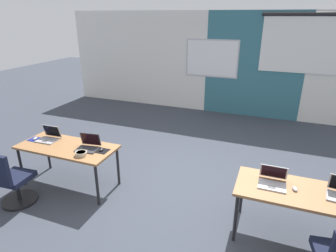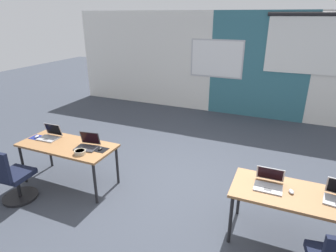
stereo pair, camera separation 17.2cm
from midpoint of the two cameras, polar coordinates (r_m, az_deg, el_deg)
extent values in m
plane|color=#383D47|center=(4.85, 3.42, -12.15)|extent=(24.00, 24.00, 0.00)
cube|color=silver|center=(8.22, 13.98, 11.92)|extent=(10.00, 0.20, 2.80)
cube|color=#336B7A|center=(8.04, 18.31, 11.27)|extent=(2.57, 0.01, 2.80)
cube|color=#B7B7BC|center=(8.19, 10.36, 13.20)|extent=(1.48, 0.02, 1.04)
cube|color=white|center=(8.19, 10.36, 13.19)|extent=(1.40, 0.02, 0.96)
cube|color=white|center=(7.93, 27.22, 14.12)|extent=(2.00, 0.02, 1.35)
cylinder|color=black|center=(7.90, 28.15, 19.29)|extent=(2.10, 0.10, 0.10)
cube|color=olive|center=(4.87, -18.73, -3.71)|extent=(1.60, 0.70, 0.04)
cylinder|color=black|center=(5.35, -26.40, -6.92)|extent=(0.04, 0.04, 0.68)
cylinder|color=black|center=(4.41, -13.37, -11.23)|extent=(0.04, 0.04, 0.68)
cylinder|color=black|center=(5.70, -21.95, -4.45)|extent=(0.04, 0.04, 0.68)
cylinder|color=black|center=(4.83, -9.18, -7.82)|extent=(0.04, 0.04, 0.68)
cube|color=olive|center=(3.80, 26.47, -12.54)|extent=(1.60, 0.70, 0.04)
cylinder|color=black|center=(3.75, 13.84, -17.89)|extent=(0.04, 0.04, 0.68)
cylinder|color=black|center=(4.23, 15.34, -12.97)|extent=(0.04, 0.04, 0.68)
cube|color=#333338|center=(4.62, -15.11, -4.33)|extent=(0.36, 0.27, 0.02)
cube|color=#4C4C4F|center=(4.58, -15.44, -4.49)|extent=(0.10, 0.07, 0.00)
cube|color=#333338|center=(4.68, -14.42, -2.35)|extent=(0.33, 0.10, 0.22)
cube|color=black|center=(4.68, -14.45, -2.36)|extent=(0.30, 0.09, 0.19)
cube|color=black|center=(4.54, -12.40, -4.67)|extent=(0.22, 0.19, 0.00)
ellipsoid|color=black|center=(4.53, -12.42, -4.46)|extent=(0.07, 0.11, 0.03)
cube|color=#9E9EA3|center=(5.18, -22.11, -2.37)|extent=(0.34, 0.24, 0.02)
cube|color=#4C4C4F|center=(5.14, -22.50, -2.48)|extent=(0.09, 0.06, 0.00)
cube|color=#9E9EA3|center=(5.23, -21.25, -0.63)|extent=(0.33, 0.08, 0.21)
cube|color=black|center=(5.22, -21.29, -0.64)|extent=(0.30, 0.06, 0.19)
cube|color=navy|center=(5.32, -24.04, -2.12)|extent=(0.22, 0.19, 0.00)
ellipsoid|color=#B2B2B7|center=(5.31, -24.07, -1.93)|extent=(0.08, 0.11, 0.03)
cylinder|color=black|center=(5.10, -26.70, -12.60)|extent=(0.52, 0.52, 0.04)
cylinder|color=black|center=(5.00, -27.07, -10.78)|extent=(0.06, 0.06, 0.34)
cube|color=black|center=(4.90, -27.48, -8.69)|extent=(0.47, 0.47, 0.08)
sphere|color=black|center=(5.23, -24.90, -11.36)|extent=(0.04, 0.04, 0.04)
sphere|color=black|center=(4.92, -25.42, -13.69)|extent=(0.04, 0.04, 0.04)
sphere|color=black|center=(5.21, -29.03, -12.29)|extent=(0.04, 0.04, 0.04)
cube|color=#B7B7BC|center=(3.74, 20.78, -11.60)|extent=(0.33, 0.23, 0.02)
cube|color=#4C4C4F|center=(3.69, 20.75, -11.88)|extent=(0.09, 0.06, 0.00)
cube|color=#B7B7BC|center=(3.82, 21.15, -8.98)|extent=(0.33, 0.09, 0.21)
cube|color=black|center=(3.82, 21.15, -8.99)|extent=(0.30, 0.08, 0.18)
ellipsoid|color=#B2B2B7|center=(3.77, 24.84, -11.91)|extent=(0.08, 0.11, 0.03)
cylinder|color=tan|center=(4.47, -16.27, -5.12)|extent=(0.17, 0.17, 0.05)
torus|color=tan|center=(4.46, -16.30, -4.80)|extent=(0.18, 0.18, 0.02)
cylinder|color=#B26628|center=(4.46, -16.29, -4.87)|extent=(0.14, 0.14, 0.01)
camera|label=1|loc=(0.09, -89.01, 0.39)|focal=30.25mm
camera|label=2|loc=(0.09, 90.99, -0.39)|focal=30.25mm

